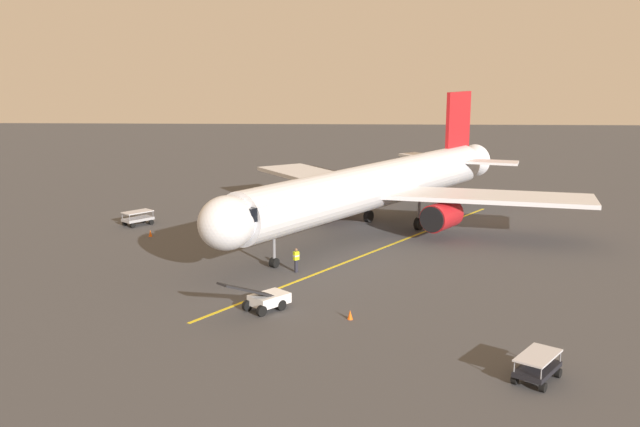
# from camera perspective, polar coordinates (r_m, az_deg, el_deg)

# --- Properties ---
(ground_plane) EXTENTS (220.00, 220.00, 0.00)m
(ground_plane) POSITION_cam_1_polar(r_m,az_deg,el_deg) (63.13, 4.11, -1.17)
(ground_plane) COLOR #424244
(apron_lead_in_line) EXTENTS (22.67, 33.22, 0.01)m
(apron_lead_in_line) POSITION_cam_1_polar(r_m,az_deg,el_deg) (55.83, 4.65, -2.92)
(apron_lead_in_line) COLOR yellow
(apron_lead_in_line) RESTS_ON ground
(airplane) EXTENTS (30.87, 35.36, 11.50)m
(airplane) POSITION_cam_1_polar(r_m,az_deg,el_deg) (61.08, 4.63, 2.21)
(airplane) COLOR silver
(airplane) RESTS_ON ground
(ground_crew_marshaller) EXTENTS (0.47, 0.45, 1.71)m
(ground_crew_marshaller) POSITION_cam_1_polar(r_m,az_deg,el_deg) (49.62, -1.92, -3.72)
(ground_crew_marshaller) COLOR #23232D
(ground_crew_marshaller) RESTS_ON ground
(belt_loader_near_nose) EXTENTS (4.01, 4.16, 2.32)m
(belt_loader_near_nose) POSITION_cam_1_polar(r_m,az_deg,el_deg) (42.29, -4.40, -6.80)
(belt_loader_near_nose) COLOR white
(belt_loader_near_nose) RESTS_ON ground
(baggage_cart_portside) EXTENTS (2.65, 2.93, 1.27)m
(baggage_cart_portside) POSITION_cam_1_polar(r_m,az_deg,el_deg) (34.75, 16.99, -11.68)
(baggage_cart_portside) COLOR black
(baggage_cart_portside) RESTS_ON ground
(baggage_cart_starboard_side) EXTENTS (2.77, 2.87, 1.27)m
(baggage_cart_starboard_side) POSITION_cam_1_polar(r_m,az_deg,el_deg) (66.03, -14.37, -0.35)
(baggage_cart_starboard_side) COLOR #9E9EA3
(baggage_cart_starboard_side) RESTS_ON ground
(safety_cone_nose_left) EXTENTS (0.32, 0.32, 0.55)m
(safety_cone_nose_left) POSITION_cam_1_polar(r_m,az_deg,el_deg) (61.54, -13.42, -1.55)
(safety_cone_nose_left) COLOR #F2590F
(safety_cone_nose_left) RESTS_ON ground
(safety_cone_nose_right) EXTENTS (0.32, 0.32, 0.55)m
(safety_cone_nose_right) POSITION_cam_1_polar(r_m,az_deg,el_deg) (40.88, 2.42, -8.09)
(safety_cone_nose_right) COLOR #F2590F
(safety_cone_nose_right) RESTS_ON ground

